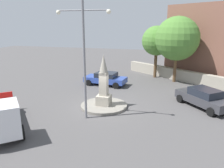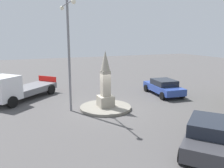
{
  "view_description": "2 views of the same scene",
  "coord_description": "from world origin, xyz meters",
  "px_view_note": "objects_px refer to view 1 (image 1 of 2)",
  "views": [
    {
      "loc": [
        -4.94,
        15.45,
        6.25
      ],
      "look_at": [
        -0.49,
        -0.58,
        1.72
      ],
      "focal_mm": 35.65,
      "sensor_mm": 36.0,
      "label": 1
    },
    {
      "loc": [
        -14.39,
        5.66,
        5.03
      ],
      "look_at": [
        0.47,
        -0.7,
        1.65
      ],
      "focal_mm": 36.77,
      "sensor_mm": 36.0,
      "label": 2
    }
  ],
  "objects_px": {
    "car_dark_grey_passing": "(203,98)",
    "tree_near_wall": "(157,41)",
    "monument": "(104,85)",
    "car_blue_waiting": "(106,78)",
    "corner_building": "(214,42)",
    "streetlamp": "(84,51)",
    "tree_mid_cluster": "(177,39)"
  },
  "relations": [
    {
      "from": "monument",
      "to": "tree_mid_cluster",
      "type": "distance_m",
      "value": 11.19
    },
    {
      "from": "monument",
      "to": "car_blue_waiting",
      "type": "relative_size",
      "value": 0.87
    },
    {
      "from": "streetlamp",
      "to": "car_blue_waiting",
      "type": "relative_size",
      "value": 1.7
    },
    {
      "from": "streetlamp",
      "to": "tree_mid_cluster",
      "type": "height_order",
      "value": "streetlamp"
    },
    {
      "from": "streetlamp",
      "to": "tree_near_wall",
      "type": "distance_m",
      "value": 13.83
    },
    {
      "from": "car_dark_grey_passing",
      "to": "tree_near_wall",
      "type": "height_order",
      "value": "tree_near_wall"
    },
    {
      "from": "car_blue_waiting",
      "to": "tree_near_wall",
      "type": "bearing_deg",
      "value": -133.56
    },
    {
      "from": "tree_near_wall",
      "to": "car_dark_grey_passing",
      "type": "bearing_deg",
      "value": 116.02
    },
    {
      "from": "tree_near_wall",
      "to": "corner_building",
      "type": "bearing_deg",
      "value": -159.86
    },
    {
      "from": "car_blue_waiting",
      "to": "tree_mid_cluster",
      "type": "relative_size",
      "value": 0.64
    },
    {
      "from": "car_dark_grey_passing",
      "to": "tree_near_wall",
      "type": "relative_size",
      "value": 0.75
    },
    {
      "from": "streetlamp",
      "to": "corner_building",
      "type": "relative_size",
      "value": 0.83
    },
    {
      "from": "car_blue_waiting",
      "to": "corner_building",
      "type": "bearing_deg",
      "value": -146.81
    },
    {
      "from": "car_blue_waiting",
      "to": "tree_near_wall",
      "type": "height_order",
      "value": "tree_near_wall"
    },
    {
      "from": "monument",
      "to": "car_dark_grey_passing",
      "type": "distance_m",
      "value": 7.7
    },
    {
      "from": "corner_building",
      "to": "car_blue_waiting",
      "type": "bearing_deg",
      "value": 33.19
    },
    {
      "from": "car_dark_grey_passing",
      "to": "corner_building",
      "type": "relative_size",
      "value": 0.49
    },
    {
      "from": "monument",
      "to": "car_blue_waiting",
      "type": "xyz_separation_m",
      "value": [
        1.75,
        -6.12,
        -1.07
      ]
    },
    {
      "from": "streetlamp",
      "to": "corner_building",
      "type": "xyz_separation_m",
      "value": [
        -9.96,
        -15.76,
        -0.39
      ]
    },
    {
      "from": "monument",
      "to": "car_blue_waiting",
      "type": "distance_m",
      "value": 6.46
    },
    {
      "from": "car_dark_grey_passing",
      "to": "tree_near_wall",
      "type": "bearing_deg",
      "value": -63.98
    },
    {
      "from": "tree_mid_cluster",
      "to": "tree_near_wall",
      "type": "bearing_deg",
      "value": -35.04
    },
    {
      "from": "streetlamp",
      "to": "car_dark_grey_passing",
      "type": "height_order",
      "value": "streetlamp"
    },
    {
      "from": "monument",
      "to": "car_dark_grey_passing",
      "type": "relative_size",
      "value": 0.87
    },
    {
      "from": "streetlamp",
      "to": "corner_building",
      "type": "distance_m",
      "value": 18.65
    },
    {
      "from": "car_blue_waiting",
      "to": "tree_mid_cluster",
      "type": "bearing_deg",
      "value": -154.18
    },
    {
      "from": "car_blue_waiting",
      "to": "car_dark_grey_passing",
      "type": "xyz_separation_m",
      "value": [
        -9.12,
        4.16,
        0.06
      ]
    },
    {
      "from": "car_dark_grey_passing",
      "to": "tree_near_wall",
      "type": "xyz_separation_m",
      "value": [
        4.44,
        -9.09,
        3.54
      ]
    },
    {
      "from": "corner_building",
      "to": "streetlamp",
      "type": "bearing_deg",
      "value": 57.72
    },
    {
      "from": "car_dark_grey_passing",
      "to": "tree_mid_cluster",
      "type": "bearing_deg",
      "value": -73.74
    },
    {
      "from": "streetlamp",
      "to": "car_blue_waiting",
      "type": "height_order",
      "value": "streetlamp"
    },
    {
      "from": "streetlamp",
      "to": "tree_mid_cluster",
      "type": "relative_size",
      "value": 1.08
    }
  ]
}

